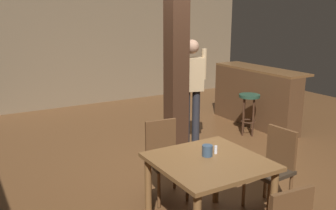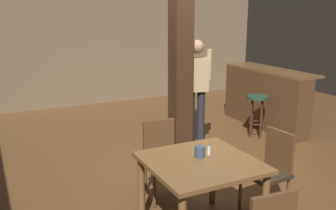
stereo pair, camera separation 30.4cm
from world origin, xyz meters
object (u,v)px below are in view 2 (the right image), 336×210
(chair_north, at_px, (162,155))
(standing_person, at_px, (196,88))
(napkin_cup, at_px, (200,152))
(dining_table, at_px, (201,172))
(chair_east, at_px, (270,167))
(salt_shaker, at_px, (209,151))
(bar_stool_near, at_px, (257,106))
(bar_counter, at_px, (265,98))

(chair_north, relative_size, standing_person, 0.52)
(chair_north, distance_m, napkin_cup, 0.84)
(dining_table, relative_size, chair_north, 1.13)
(dining_table, bearing_deg, napkin_cup, 65.43)
(chair_east, bearing_deg, chair_north, 136.73)
(dining_table, xyz_separation_m, chair_north, (0.01, 0.86, -0.13))
(chair_east, height_order, salt_shaker, chair_east)
(napkin_cup, bearing_deg, standing_person, 60.30)
(chair_east, relative_size, salt_shaker, 11.15)
(bar_stool_near, bearing_deg, standing_person, -175.94)
(dining_table, height_order, standing_person, standing_person)
(dining_table, xyz_separation_m, salt_shaker, (0.15, 0.09, 0.16))
(napkin_cup, bearing_deg, chair_east, -3.85)
(bar_counter, bearing_deg, chair_north, -151.06)
(dining_table, relative_size, napkin_cup, 9.19)
(chair_east, xyz_separation_m, bar_counter, (2.01, 2.44, 0.05))
(dining_table, xyz_separation_m, napkin_cup, (0.04, 0.08, 0.17))
(bar_counter, xyz_separation_m, bar_stool_near, (-0.51, -0.40, -0.00))
(standing_person, bearing_deg, dining_table, -119.49)
(chair_east, distance_m, salt_shaker, 0.80)
(salt_shaker, xyz_separation_m, bar_counter, (2.75, 2.37, -0.24))
(bar_counter, height_order, bar_stool_near, bar_counter)
(standing_person, distance_m, bar_stool_near, 1.35)
(bar_counter, bearing_deg, standing_person, -164.70)
(salt_shaker, height_order, bar_counter, bar_counter)
(dining_table, xyz_separation_m, bar_counter, (2.90, 2.46, -0.08))
(chair_north, bearing_deg, salt_shaker, -79.45)
(chair_east, xyz_separation_m, salt_shaker, (-0.74, 0.07, 0.29))
(napkin_cup, distance_m, standing_person, 2.18)
(napkin_cup, height_order, standing_person, standing_person)
(salt_shaker, relative_size, bar_stool_near, 0.11)
(chair_north, bearing_deg, chair_east, -43.27)
(chair_east, height_order, standing_person, standing_person)
(salt_shaker, height_order, bar_stool_near, salt_shaker)
(napkin_cup, relative_size, bar_stool_near, 0.15)
(chair_north, distance_m, bar_stool_near, 2.67)
(standing_person, bearing_deg, chair_north, -134.97)
(dining_table, distance_m, bar_stool_near, 3.16)
(chair_north, relative_size, bar_counter, 0.45)
(chair_north, bearing_deg, napkin_cup, -87.54)
(dining_table, height_order, chair_east, chair_east)
(dining_table, distance_m, standing_person, 2.30)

